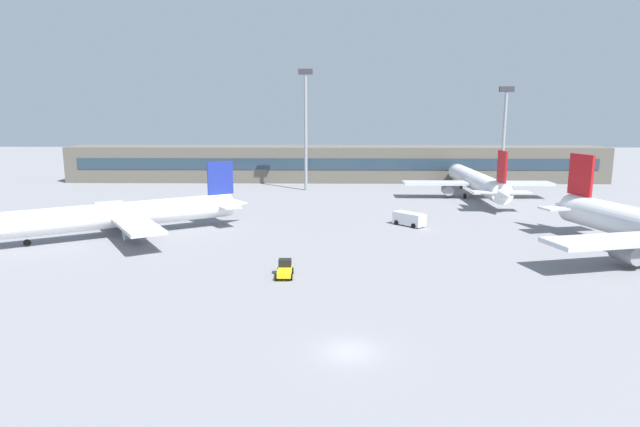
{
  "coord_description": "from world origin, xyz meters",
  "views": [
    {
      "loc": [
        -1.53,
        -37.8,
        17.7
      ],
      "look_at": [
        -2.95,
        40.0,
        3.0
      ],
      "focal_mm": 30.17,
      "sensor_mm": 36.0,
      "label": 1
    }
  ],
  "objects_px": {
    "service_van_white": "(409,219)",
    "floodlight_tower_east": "(504,131)",
    "floodlight_tower_west": "(306,122)",
    "airplane_far": "(476,181)",
    "baggage_tug_yellow": "(285,269)",
    "airplane_mid": "(117,215)"
  },
  "relations": [
    {
      "from": "service_van_white",
      "to": "floodlight_tower_east",
      "type": "xyz_separation_m",
      "value": [
        26.44,
        38.77,
        12.51
      ]
    },
    {
      "from": "floodlight_tower_west",
      "to": "airplane_far",
      "type": "bearing_deg",
      "value": -14.24
    },
    {
      "from": "airplane_far",
      "to": "baggage_tug_yellow",
      "type": "bearing_deg",
      "value": -122.15
    },
    {
      "from": "airplane_mid",
      "to": "service_van_white",
      "type": "relative_size",
      "value": 7.01
    },
    {
      "from": "floodlight_tower_east",
      "to": "floodlight_tower_west",
      "type": "bearing_deg",
      "value": 179.43
    },
    {
      "from": "floodlight_tower_east",
      "to": "airplane_mid",
      "type": "bearing_deg",
      "value": -146.06
    },
    {
      "from": "floodlight_tower_west",
      "to": "floodlight_tower_east",
      "type": "relative_size",
      "value": 1.17
    },
    {
      "from": "floodlight_tower_west",
      "to": "service_van_white",
      "type": "bearing_deg",
      "value": -65.26
    },
    {
      "from": "baggage_tug_yellow",
      "to": "service_van_white",
      "type": "distance_m",
      "value": 32.15
    },
    {
      "from": "baggage_tug_yellow",
      "to": "airplane_mid",
      "type": "bearing_deg",
      "value": 143.83
    },
    {
      "from": "airplane_mid",
      "to": "airplane_far",
      "type": "relative_size",
      "value": 0.81
    },
    {
      "from": "airplane_mid",
      "to": "airplane_far",
      "type": "height_order",
      "value": "airplane_far"
    },
    {
      "from": "airplane_far",
      "to": "baggage_tug_yellow",
      "type": "height_order",
      "value": "airplane_far"
    },
    {
      "from": "service_van_white",
      "to": "floodlight_tower_west",
      "type": "bearing_deg",
      "value": 114.74
    },
    {
      "from": "airplane_mid",
      "to": "floodlight_tower_east",
      "type": "bearing_deg",
      "value": 33.94
    },
    {
      "from": "service_van_white",
      "to": "airplane_mid",
      "type": "bearing_deg",
      "value": -169.34
    },
    {
      "from": "floodlight_tower_west",
      "to": "airplane_mid",
      "type": "bearing_deg",
      "value": -118.01
    },
    {
      "from": "service_van_white",
      "to": "airplane_far",
      "type": "bearing_deg",
      "value": 58.59
    },
    {
      "from": "baggage_tug_yellow",
      "to": "floodlight_tower_east",
      "type": "distance_m",
      "value": 80.11
    },
    {
      "from": "airplane_far",
      "to": "baggage_tug_yellow",
      "type": "xyz_separation_m",
      "value": [
        -35.79,
        -56.96,
        -2.56
      ]
    },
    {
      "from": "airplane_far",
      "to": "floodlight_tower_east",
      "type": "relative_size",
      "value": 1.91
    },
    {
      "from": "airplane_mid",
      "to": "baggage_tug_yellow",
      "type": "relative_size",
      "value": 9.94
    }
  ]
}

